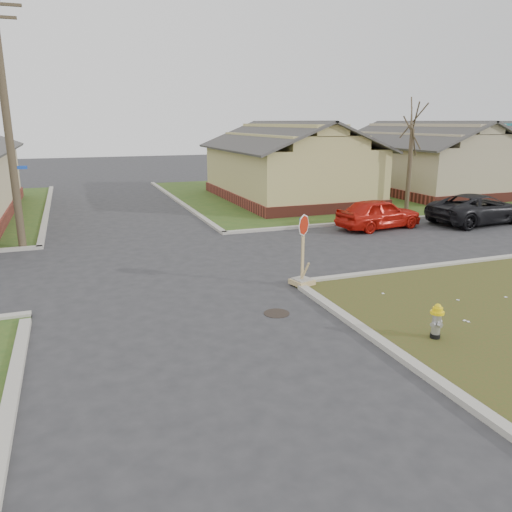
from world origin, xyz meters
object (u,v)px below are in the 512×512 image
object	(u,v)px
fire_hydrant	(437,319)
red_sedan	(379,213)
stop_sign	(302,269)
utility_pole	(7,120)
dark_pickup	(479,209)

from	to	relation	value
fire_hydrant	red_sedan	bearing A→B (deg)	40.93
stop_sign	fire_hydrant	bearing A→B (deg)	-91.07
fire_hydrant	stop_sign	world-z (taller)	stop_sign
utility_pole	fire_hydrant	xyz separation A→B (m)	(9.04, -12.03, -4.18)
red_sedan	fire_hydrant	bearing A→B (deg)	144.53
fire_hydrant	dark_pickup	distance (m)	14.46
utility_pole	stop_sign	distance (m)	11.78
stop_sign	dark_pickup	xyz separation A→B (m)	(11.69, 5.49, 0.19)
dark_pickup	fire_hydrant	bearing A→B (deg)	127.65
utility_pole	fire_hydrant	distance (m)	15.62
utility_pole	fire_hydrant	world-z (taller)	utility_pole
utility_pole	stop_sign	bearing A→B (deg)	-44.04
stop_sign	red_sedan	xyz separation A→B (m)	(6.65, 6.10, 0.18)
dark_pickup	red_sedan	bearing A→B (deg)	77.73
utility_pole	red_sedan	xyz separation A→B (m)	(14.57, -1.56, -3.99)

